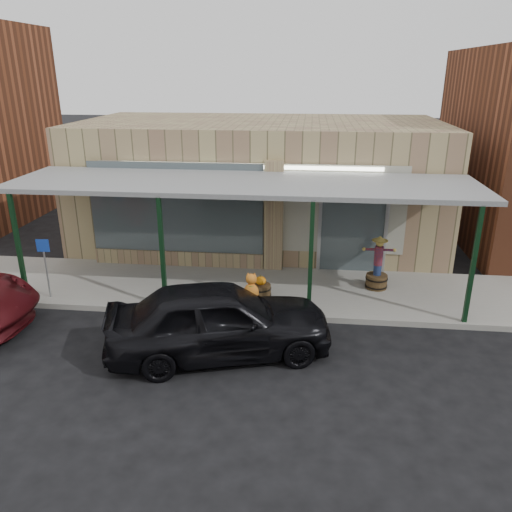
# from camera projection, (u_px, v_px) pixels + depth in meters

# --- Properties ---
(ground) EXTENTS (120.00, 120.00, 0.00)m
(ground) POSITION_uv_depth(u_px,v_px,m) (222.00, 362.00, 10.51)
(ground) COLOR black
(ground) RESTS_ON ground
(sidewalk) EXTENTS (40.00, 3.20, 0.15)m
(sidewalk) POSITION_uv_depth(u_px,v_px,m) (244.00, 289.00, 13.83)
(sidewalk) COLOR gray
(sidewalk) RESTS_ON ground
(storefront) EXTENTS (12.00, 6.25, 4.20)m
(storefront) POSITION_uv_depth(u_px,v_px,m) (260.00, 183.00, 17.38)
(storefront) COLOR tan
(storefront) RESTS_ON ground
(awning) EXTENTS (12.00, 3.00, 3.04)m
(awning) POSITION_uv_depth(u_px,v_px,m) (243.00, 185.00, 12.77)
(awning) COLOR slate
(awning) RESTS_ON ground
(block_buildings_near) EXTENTS (61.00, 8.00, 8.00)m
(block_buildings_near) POSITION_uv_depth(u_px,v_px,m) (320.00, 131.00, 17.56)
(block_buildings_near) COLOR brown
(block_buildings_near) RESTS_ON ground
(barrel_scarecrow) EXTENTS (0.91, 0.67, 1.50)m
(barrel_scarecrow) POSITION_uv_depth(u_px,v_px,m) (377.00, 271.00, 13.58)
(barrel_scarecrow) COLOR #513A20
(barrel_scarecrow) RESTS_ON sidewalk
(barrel_pumpkin) EXTENTS (0.64, 0.64, 0.63)m
(barrel_pumpkin) POSITION_uv_depth(u_px,v_px,m) (261.00, 289.00, 13.10)
(barrel_pumpkin) COLOR #513A20
(barrel_pumpkin) RESTS_ON sidewalk
(handicap_sign) EXTENTS (0.33, 0.04, 1.61)m
(handicap_sign) POSITION_uv_depth(u_px,v_px,m) (45.00, 260.00, 12.83)
(handicap_sign) COLOR gray
(handicap_sign) RESTS_ON sidewalk
(parked_sedan) EXTENTS (5.10, 3.15, 1.62)m
(parked_sedan) POSITION_uv_depth(u_px,v_px,m) (219.00, 320.00, 10.58)
(parked_sedan) COLOR black
(parked_sedan) RESTS_ON ground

